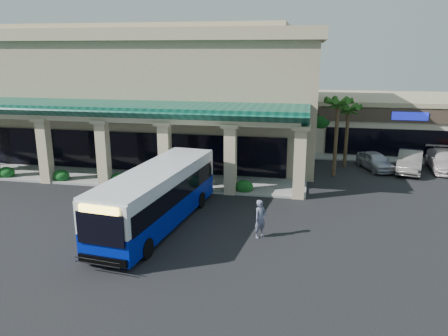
% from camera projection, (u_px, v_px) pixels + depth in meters
% --- Properties ---
extents(ground, '(110.00, 110.00, 0.00)m').
position_uv_depth(ground, '(188.00, 220.00, 24.65)').
color(ground, black).
extents(main_building, '(30.80, 14.80, 11.35)m').
position_uv_depth(main_building, '(150.00, 91.00, 39.83)').
color(main_building, tan).
rests_on(main_building, ground).
extents(arcade, '(30.00, 6.20, 5.70)m').
position_uv_depth(arcade, '(107.00, 142.00, 31.84)').
color(arcade, '#0B4335').
rests_on(arcade, ground).
extents(strip_mall, '(22.50, 12.50, 4.90)m').
position_uv_depth(strip_mall, '(427.00, 122.00, 43.38)').
color(strip_mall, beige).
rests_on(strip_mall, ground).
extents(palm_0, '(2.40, 2.40, 6.60)m').
position_uv_depth(palm_0, '(336.00, 133.00, 32.62)').
color(palm_0, '#1E4A13').
rests_on(palm_0, ground).
extents(palm_1, '(2.40, 2.40, 5.80)m').
position_uv_depth(palm_1, '(347.00, 132.00, 35.38)').
color(palm_1, '#1E4A13').
rests_on(palm_1, ground).
extents(broadleaf_tree, '(2.60, 2.60, 4.81)m').
position_uv_depth(broadleaf_tree, '(320.00, 127.00, 40.62)').
color(broadleaf_tree, '#104816').
rests_on(broadleaf_tree, ground).
extents(transit_bus, '(3.91, 11.67, 3.20)m').
position_uv_depth(transit_bus, '(158.00, 198.00, 23.54)').
color(transit_bus, '#04189F').
rests_on(transit_bus, ground).
extents(pedestrian, '(0.83, 0.87, 2.00)m').
position_uv_depth(pedestrian, '(260.00, 219.00, 22.19)').
color(pedestrian, slate).
rests_on(pedestrian, ground).
extents(car_silver, '(3.02, 4.52, 1.43)m').
position_uv_depth(car_silver, '(375.00, 161.00, 35.03)').
color(car_silver, '#B1B2C0').
rests_on(car_silver, ground).
extents(car_white, '(2.89, 5.33, 1.67)m').
position_uv_depth(car_white, '(410.00, 162.00, 34.34)').
color(car_white, slate).
rests_on(car_white, ground).
extents(car_red, '(2.46, 5.60, 1.60)m').
position_uv_depth(car_red, '(444.00, 160.00, 34.81)').
color(car_red, silver).
rests_on(car_red, ground).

